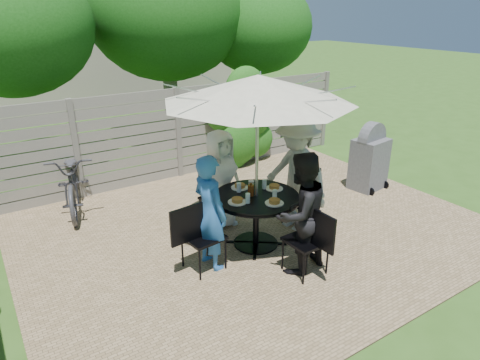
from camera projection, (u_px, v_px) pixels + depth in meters
backyard_envelope at (80, 30)px, 13.71m from camera, size 60.00×60.00×5.00m
patio_table at (256, 211)px, 6.18m from camera, size 1.39×1.39×0.81m
umbrella at (258, 89)px, 5.52m from camera, size 2.91×2.91×2.50m
chair_back at (216, 207)px, 6.97m from camera, size 0.50×0.67×0.88m
person_back at (220, 179)px, 6.67m from camera, size 0.84×0.61×1.60m
chair_left at (203, 250)px, 5.69m from camera, size 0.74×0.53×1.00m
person_left at (210, 213)px, 5.59m from camera, size 0.46×0.63×1.60m
chair_front at (306, 254)px, 5.60m from camera, size 0.49×0.72×0.99m
person_front at (300, 214)px, 5.50m from camera, size 0.89×0.73×1.66m
chair_right at (300, 210)px, 6.88m from camera, size 0.66×0.45×0.90m
person_right at (296, 174)px, 6.55m from camera, size 0.84×1.27×1.83m
plate_back at (240, 186)px, 6.33m from camera, size 0.26×0.26×0.06m
plate_left at (237, 201)px, 5.86m from camera, size 0.26×0.26×0.06m
plate_front at (274, 202)px, 5.83m from camera, size 0.26×0.26×0.06m
plate_right at (274, 187)px, 6.30m from camera, size 0.26×0.26×0.06m
glass_back at (239, 187)px, 6.18m from camera, size 0.07×0.07×0.14m
glass_left at (248, 198)px, 5.83m from camera, size 0.07×0.07×0.14m
glass_front at (275, 195)px, 5.94m from camera, size 0.07×0.07×0.14m
glass_right at (264, 184)px, 6.29m from camera, size 0.07×0.07×0.14m
syrup_jug at (251, 190)px, 6.06m from camera, size 0.09×0.09×0.16m
coffee_cup at (251, 185)px, 6.28m from camera, size 0.08×0.08×0.12m
bicycle at (74, 180)px, 7.37m from camera, size 1.20×2.15×1.07m
bbq_grill at (369, 159)px, 8.15m from camera, size 0.71×0.59×1.33m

